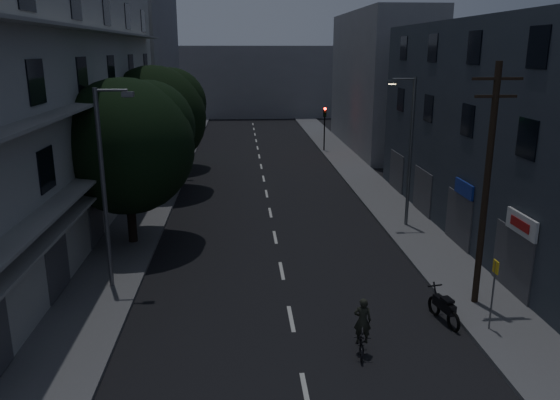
{
  "coord_description": "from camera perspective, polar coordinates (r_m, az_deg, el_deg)",
  "views": [
    {
      "loc": [
        -1.74,
        -11.51,
        9.53
      ],
      "look_at": [
        0.0,
        12.0,
        3.0
      ],
      "focal_mm": 35.0,
      "sensor_mm": 36.0,
      "label": 1
    }
  ],
  "objects": [
    {
      "name": "building_far_end",
      "position": [
        81.66,
        -3.08,
        12.27
      ],
      "size": [
        24.0,
        8.0,
        10.0
      ],
      "primitive_type": "cube",
      "color": "slate",
      "rests_on": "ground"
    },
    {
      "name": "tree_near",
      "position": [
        27.5,
        -15.64,
        5.93
      ],
      "size": [
        6.59,
        6.59,
        8.13
      ],
      "color": "black",
      "rests_on": "sidewalk_left"
    },
    {
      "name": "lane_markings",
      "position": [
        43.84,
        -1.86,
        2.92
      ],
      "size": [
        0.15,
        60.5,
        0.01
      ],
      "color": "beige",
      "rests_on": "ground"
    },
    {
      "name": "traffic_signal_far_left",
      "position": [
        51.47,
        -9.45,
        8.09
      ],
      "size": [
        0.28,
        0.37,
        4.1
      ],
      "color": "black",
      "rests_on": "sidewalk_left"
    },
    {
      "name": "street_lamp_left_far",
      "position": [
        42.39,
        -11.63,
        8.49
      ],
      "size": [
        1.51,
        0.25,
        8.0
      ],
      "color": "#5B5D63",
      "rests_on": "sidewalk_left"
    },
    {
      "name": "sidewalk_left",
      "position": [
        38.15,
        -12.78,
        0.74
      ],
      "size": [
        3.0,
        90.0,
        0.15
      ],
      "primitive_type": "cube",
      "color": "#565659",
      "rests_on": "ground"
    },
    {
      "name": "tree_far",
      "position": [
        45.29,
        -11.43,
        8.96
      ],
      "size": [
        5.77,
        5.77,
        7.14
      ],
      "color": "black",
      "rests_on": "sidewalk_left"
    },
    {
      "name": "ground",
      "position": [
        37.77,
        -1.46,
        0.86
      ],
      "size": [
        160.0,
        160.0,
        0.0
      ],
      "primitive_type": "plane",
      "color": "black",
      "rests_on": "ground"
    },
    {
      "name": "cyclist",
      "position": [
        18.27,
        8.55,
        -13.77
      ],
      "size": [
        0.81,
        1.6,
        1.94
      ],
      "rotation": [
        0.0,
        0.0,
        -0.18
      ],
      "color": "black",
      "rests_on": "ground"
    },
    {
      "name": "street_lamp_right",
      "position": [
        30.01,
        13.3,
        5.61
      ],
      "size": [
        1.51,
        0.25,
        8.0
      ],
      "color": "#565A5E",
      "rests_on": "sidewalk_right"
    },
    {
      "name": "building_far_right",
      "position": [
        55.33,
        10.39,
        12.09
      ],
      "size": [
        6.0,
        20.0,
        13.0
      ],
      "primitive_type": "cube",
      "color": "slate",
      "rests_on": "ground"
    },
    {
      "name": "tree_mid",
      "position": [
        37.72,
        -12.85,
        8.81
      ],
      "size": [
        6.83,
        6.83,
        8.4
      ],
      "color": "black",
      "rests_on": "sidewalk_left"
    },
    {
      "name": "bus_stop_sign",
      "position": [
        20.09,
        21.46,
        -8.0
      ],
      "size": [
        0.06,
        0.35,
        2.52
      ],
      "color": "#595B60",
      "rests_on": "sidewalk_right"
    },
    {
      "name": "traffic_signal_far_right",
      "position": [
        52.39,
        4.69,
        8.37
      ],
      "size": [
        0.28,
        0.37,
        4.1
      ],
      "color": "black",
      "rests_on": "sidewalk_right"
    },
    {
      "name": "building_far_left",
      "position": [
        60.41,
        -14.42,
        13.56
      ],
      "size": [
        6.0,
        20.0,
        16.0
      ],
      "primitive_type": "cube",
      "color": "slate",
      "rests_on": "ground"
    },
    {
      "name": "motorcycle",
      "position": [
        20.88,
        16.75,
        -10.81
      ],
      "size": [
        0.69,
        2.0,
        1.3
      ],
      "rotation": [
        0.0,
        0.0,
        0.2
      ],
      "color": "black",
      "rests_on": "ground"
    },
    {
      "name": "building_left",
      "position": [
        31.34,
        -23.63,
        9.57
      ],
      "size": [
        7.0,
        36.0,
        14.0
      ],
      "color": "#A4A49F",
      "rests_on": "ground"
    },
    {
      "name": "sidewalk_right",
      "position": [
        38.83,
        9.67,
        1.16
      ],
      "size": [
        3.0,
        90.0,
        0.15
      ],
      "primitive_type": "cube",
      "color": "#565659",
      "rests_on": "ground"
    },
    {
      "name": "utility_pole",
      "position": [
        21.15,
        20.8,
        1.72
      ],
      "size": [
        1.8,
        0.24,
        9.0
      ],
      "color": "black",
      "rests_on": "sidewalk_right"
    },
    {
      "name": "street_lamp_left_near",
      "position": [
        22.36,
        -17.73,
        2.0
      ],
      "size": [
        1.51,
        0.25,
        8.0
      ],
      "color": "slate",
      "rests_on": "sidewalk_left"
    },
    {
      "name": "building_right",
      "position": [
        29.25,
        23.97,
        6.23
      ],
      "size": [
        6.19,
        28.0,
        11.0
      ],
      "color": "#2C323B",
      "rests_on": "ground"
    }
  ]
}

